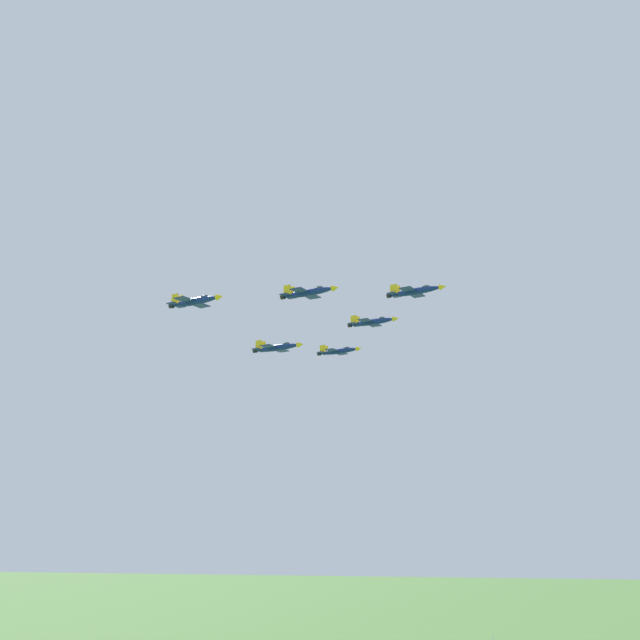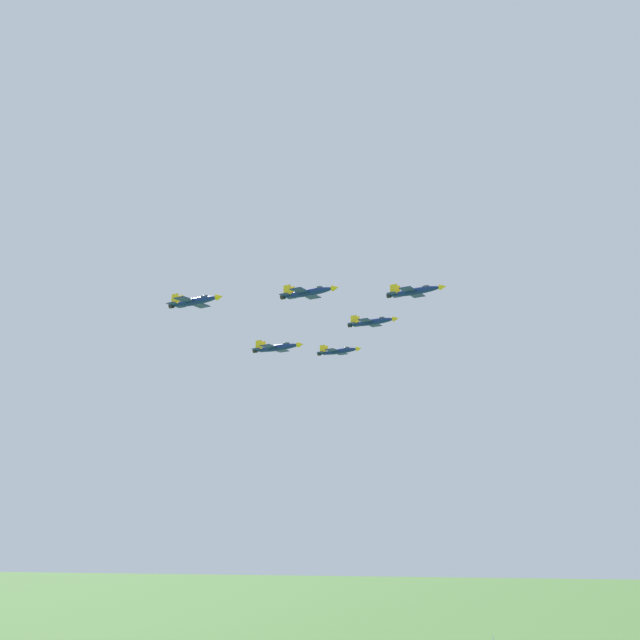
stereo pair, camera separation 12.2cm
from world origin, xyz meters
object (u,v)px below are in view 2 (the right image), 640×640
jet_left_wingman (372,322)px  jet_right_outer (195,301)px  jet_right_wingman (308,292)px  jet_slot_rear (277,347)px  jet_left_outer (338,351)px  jet_lead (415,291)px

jet_left_wingman → jet_right_outer: (-35.40, 34.13, -3.70)m
jet_right_wingman → jet_slot_rear: 24.56m
jet_left_outer → jet_right_outer: jet_left_outer is taller
jet_lead → jet_right_outer: jet_lead is taller
jet_left_wingman → jet_slot_rear: (-7.21, 22.43, -7.44)m
jet_lead → jet_left_wingman: bearing=140.2°
jet_lead → jet_slot_rear: 36.89m
jet_left_wingman → jet_left_outer: bearing=139.7°
jet_left_outer → jet_right_outer: size_ratio=0.99×
jet_lead → jet_right_wingman: 23.61m
jet_left_wingman → jet_right_wingman: (-28.19, 11.70, -0.52)m
jet_left_outer → jet_right_outer: 61.05m
jet_left_wingman → jet_slot_rear: jet_left_wingman is taller
jet_right_wingman → jet_slot_rear: bearing=139.4°
jet_lead → jet_right_wingman: (-7.21, 22.43, -1.54)m
jet_slot_rear → jet_left_wingman: bearing=40.9°
jet_left_outer → jet_slot_rear: 30.92m
jet_left_wingman → jet_slot_rear: bearing=-139.6°
jet_left_wingman → jet_lead: bearing=-40.3°
jet_left_wingman → jet_slot_rear: size_ratio=0.97×
jet_right_outer → jet_slot_rear: bearing=90.5°
jet_right_outer → jet_slot_rear: 30.75m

